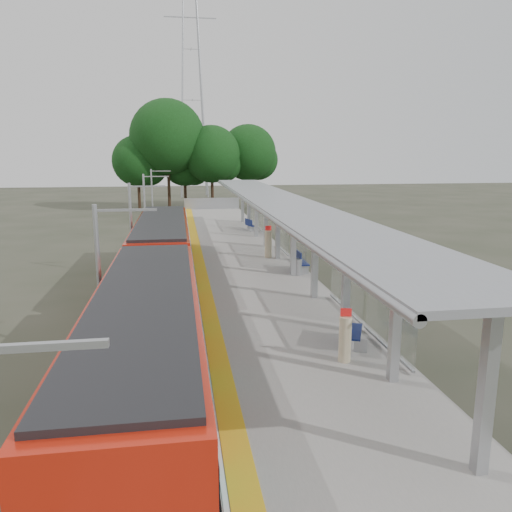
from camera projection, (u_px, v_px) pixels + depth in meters
The scene contains 16 objects.
ground at pixel (344, 465), 11.49m from camera, with size 200.00×200.00×0.00m, color #474438.
trackbed at pixel (166, 270), 30.14m from camera, with size 3.00×70.00×0.24m, color #59544C.
platform at pixel (239, 261), 30.74m from camera, with size 6.00×50.00×1.00m, color gray.
tactile_strip at pixel (198, 254), 30.25m from camera, with size 0.60×50.00×0.02m, color gold.
end_fence at pixel (212, 203), 54.66m from camera, with size 6.00×0.10×1.20m, color #9EA0A5.
train at pixel (158, 282), 19.72m from camera, with size 2.74×27.60×3.62m.
canopy at pixel (277, 207), 26.53m from camera, with size 3.27×38.00×3.66m.
pylon at pixel (192, 75), 78.11m from camera, with size 8.00×4.00×38.00m, color #9EA0A5, non-canonical shape.
tree_cluster at pixel (190, 149), 61.52m from camera, with size 20.48×10.15×13.45m.
catenary_masts at pixel (133, 227), 28.35m from camera, with size 2.08×48.16×5.40m.
bench_near at pixel (352, 329), 15.88m from camera, with size 1.02×1.56×1.03m.
bench_mid at pixel (299, 260), 25.80m from camera, with size 0.51×1.65×1.13m.
bench_far at pixel (250, 224), 39.49m from camera, with size 0.75×1.38×0.90m.
info_pillar_near at pixel (345, 339), 14.62m from camera, with size 0.37×0.37×1.63m.
info_pillar_far at pixel (268, 244), 29.24m from camera, with size 0.42×0.42×1.88m.
litter_bin at pixel (298, 267), 25.13m from camera, with size 0.40×0.40×0.83m, color #9EA0A5.
Camera 1 is at (-3.57, -9.84, 7.05)m, focal length 35.00 mm.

